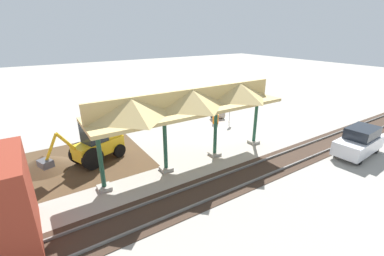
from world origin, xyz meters
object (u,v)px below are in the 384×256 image
(stop_sign, at_px, (230,103))
(traffic_barrel, at_px, (216,119))
(distant_parked_car, at_px, (359,141))
(concrete_pipe, at_px, (218,115))
(backhoe, at_px, (96,143))

(stop_sign, relative_size, traffic_barrel, 2.80)
(stop_sign, height_order, distant_parked_car, stop_sign)
(concrete_pipe, distance_m, distant_parked_car, 11.99)
(stop_sign, distance_m, backhoe, 12.58)
(concrete_pipe, bearing_deg, backhoe, 12.16)
(concrete_pipe, distance_m, traffic_barrel, 1.45)
(stop_sign, bearing_deg, backhoe, 5.82)
(distant_parked_car, bearing_deg, concrete_pipe, -74.05)
(stop_sign, distance_m, traffic_barrel, 1.99)
(concrete_pipe, bearing_deg, traffic_barrel, 44.25)
(backhoe, bearing_deg, concrete_pipe, -167.84)
(stop_sign, xyz_separation_m, traffic_barrel, (1.39, -0.33, -1.38))
(stop_sign, height_order, concrete_pipe, stop_sign)
(concrete_pipe, xyz_separation_m, distant_parked_car, (-3.29, 11.51, 0.57))
(concrete_pipe, bearing_deg, distant_parked_car, 105.95)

